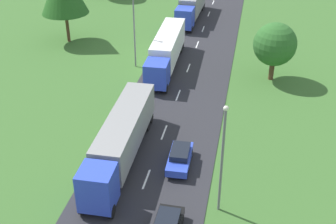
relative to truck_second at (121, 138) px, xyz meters
name	(u,v)px	position (x,y,z in m)	size (l,w,h in m)	color
truck_second	(121,138)	(0.00, 0.00, 0.00)	(2.68, 14.32, 3.59)	blue
truck_third	(166,50)	(-0.07, 18.79, 0.04)	(2.85, 14.04, 3.77)	blue
truck_fourth	(191,5)	(0.14, 36.79, 0.05)	(2.79, 13.23, 3.80)	blue
car_fourth	(180,157)	(4.80, 0.16, -1.33)	(1.85, 4.24, 1.45)	blue
lamppost_second	(222,155)	(8.41, -4.35, 2.59)	(0.36, 0.36, 8.53)	slate
lamppost_third	(134,28)	(-3.71, 18.29, 2.61)	(0.36, 0.36, 8.57)	slate
tree_oak	(275,44)	(12.08, 17.89, 2.00)	(4.71, 4.71, 6.53)	#513823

